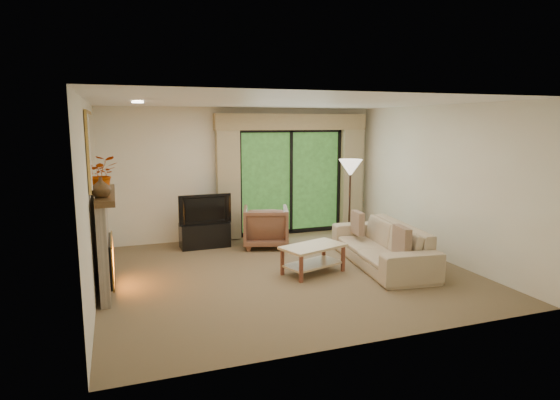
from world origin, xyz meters
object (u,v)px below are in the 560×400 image
object	(u,v)px
media_console	(205,235)
armchair	(266,227)
coffee_table	(313,259)
sofa	(381,245)

from	to	relation	value
media_console	armchair	xyz separation A→B (m)	(1.09, -0.34, 0.16)
armchair	coffee_table	xyz separation A→B (m)	(0.20, -1.76, -0.16)
armchair	sofa	bearing A→B (deg)	146.52
armchair	coffee_table	distance (m)	1.78
armchair	sofa	distance (m)	2.25
sofa	armchair	bearing A→B (deg)	-133.33
armchair	media_console	bearing A→B (deg)	-0.54
media_console	sofa	distance (m)	3.27
sofa	coffee_table	world-z (taller)	sofa
armchair	coffee_table	size ratio (longest dim) A/B	0.85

